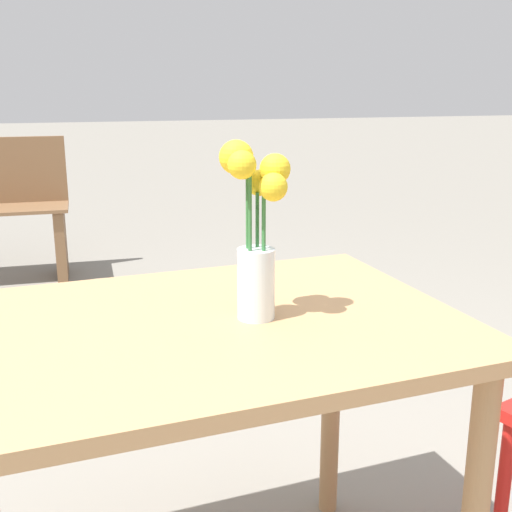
{
  "coord_description": "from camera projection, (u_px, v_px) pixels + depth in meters",
  "views": [
    {
      "loc": [
        -0.23,
        -1.12,
        1.16
      ],
      "look_at": [
        0.1,
        -0.01,
        0.85
      ],
      "focal_mm": 45.0,
      "sensor_mm": 36.0,
      "label": 1
    }
  ],
  "objects": [
    {
      "name": "flower_vase",
      "position": [
        256.0,
        236.0,
        1.19
      ],
      "size": [
        0.13,
        0.12,
        0.34
      ],
      "color": "silver",
      "rests_on": "table_front"
    },
    {
      "name": "table_front",
      "position": [
        203.0,
        372.0,
        1.24
      ],
      "size": [
        1.04,
        0.77,
        0.72
      ],
      "color": "tan",
      "rests_on": "ground_plane"
    }
  ]
}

